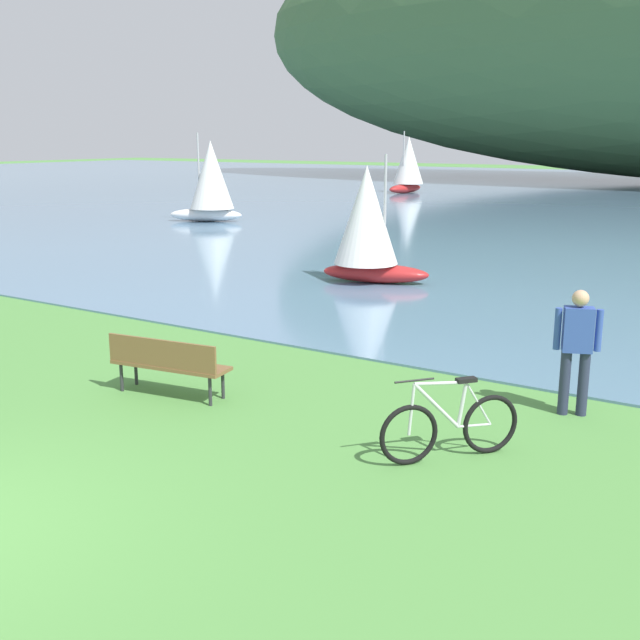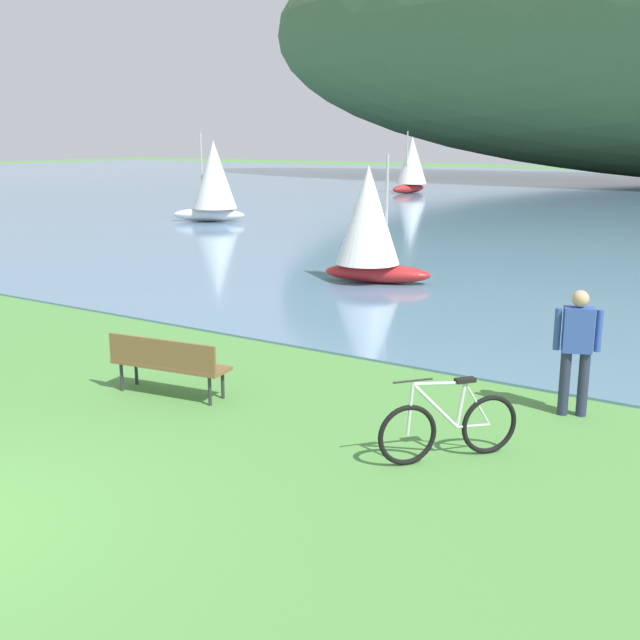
{
  "view_description": "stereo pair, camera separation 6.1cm",
  "coord_description": "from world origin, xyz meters",
  "px_view_note": "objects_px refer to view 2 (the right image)",
  "views": [
    {
      "loc": [
        6.72,
        -3.4,
        3.64
      ],
      "look_at": [
        0.71,
        5.93,
        1.0
      ],
      "focal_mm": 43.17,
      "sensor_mm": 36.0,
      "label": 1
    },
    {
      "loc": [
        6.77,
        -3.36,
        3.64
      ],
      "look_at": [
        0.71,
        5.93,
        1.0
      ],
      "focal_mm": 43.17,
      "sensor_mm": 36.0,
      "label": 2
    }
  ],
  "objects_px": {
    "bicycle_leaning_near_bench": "(449,427)",
    "sailboat_toward_hillside": "(369,223)",
    "park_bench_near_camera": "(167,361)",
    "sailboat_far_off": "(411,164)",
    "person_at_shoreline": "(577,345)",
    "sailboat_mid_bay": "(213,180)"
  },
  "relations": [
    {
      "from": "bicycle_leaning_near_bench",
      "to": "sailboat_toward_hillside",
      "type": "relative_size",
      "value": 0.44
    },
    {
      "from": "park_bench_near_camera",
      "to": "sailboat_toward_hillside",
      "type": "height_order",
      "value": "sailboat_toward_hillside"
    },
    {
      "from": "sailboat_far_off",
      "to": "sailboat_toward_hillside",
      "type": "bearing_deg",
      "value": -65.29
    },
    {
      "from": "bicycle_leaning_near_bench",
      "to": "person_at_shoreline",
      "type": "xyz_separation_m",
      "value": [
        0.8,
        2.26,
        0.58
      ]
    },
    {
      "from": "sailboat_toward_hillside",
      "to": "sailboat_far_off",
      "type": "bearing_deg",
      "value": 114.71
    },
    {
      "from": "park_bench_near_camera",
      "to": "sailboat_toward_hillside",
      "type": "distance_m",
      "value": 9.48
    },
    {
      "from": "person_at_shoreline",
      "to": "sailboat_toward_hillside",
      "type": "height_order",
      "value": "sailboat_toward_hillside"
    },
    {
      "from": "person_at_shoreline",
      "to": "sailboat_mid_bay",
      "type": "distance_m",
      "value": 25.45
    },
    {
      "from": "bicycle_leaning_near_bench",
      "to": "sailboat_far_off",
      "type": "distance_m",
      "value": 43.78
    },
    {
      "from": "person_at_shoreline",
      "to": "sailboat_toward_hillside",
      "type": "distance_m",
      "value": 9.81
    },
    {
      "from": "sailboat_toward_hillside",
      "to": "person_at_shoreline",
      "type": "bearing_deg",
      "value": -44.21
    },
    {
      "from": "park_bench_near_camera",
      "to": "bicycle_leaning_near_bench",
      "type": "distance_m",
      "value": 4.3
    },
    {
      "from": "park_bench_near_camera",
      "to": "sailboat_mid_bay",
      "type": "bearing_deg",
      "value": 129.12
    },
    {
      "from": "person_at_shoreline",
      "to": "sailboat_mid_bay",
      "type": "height_order",
      "value": "sailboat_mid_bay"
    },
    {
      "from": "bicycle_leaning_near_bench",
      "to": "sailboat_toward_hillside",
      "type": "bearing_deg",
      "value": 124.39
    },
    {
      "from": "bicycle_leaning_near_bench",
      "to": "sailboat_toward_hillside",
      "type": "distance_m",
      "value": 11.07
    },
    {
      "from": "sailboat_toward_hillside",
      "to": "park_bench_near_camera",
      "type": "bearing_deg",
      "value": -78.22
    },
    {
      "from": "bicycle_leaning_near_bench",
      "to": "park_bench_near_camera",
      "type": "bearing_deg",
      "value": -178.19
    },
    {
      "from": "park_bench_near_camera",
      "to": "person_at_shoreline",
      "type": "xyz_separation_m",
      "value": [
        5.09,
        2.4,
        0.46
      ]
    },
    {
      "from": "person_at_shoreline",
      "to": "park_bench_near_camera",
      "type": "bearing_deg",
      "value": -154.79
    },
    {
      "from": "bicycle_leaning_near_bench",
      "to": "sailboat_mid_bay",
      "type": "xyz_separation_m",
      "value": [
        -19.11,
        18.08,
        1.43
      ]
    },
    {
      "from": "person_at_shoreline",
      "to": "sailboat_far_off",
      "type": "distance_m",
      "value": 42.15
    }
  ]
}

